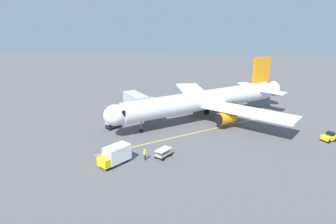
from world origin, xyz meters
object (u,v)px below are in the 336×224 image
object	(u,v)px
ground_crew_marshaller	(145,154)
tug_starboard_side	(329,137)
baggage_cart_near_nose	(163,153)
baggage_cart_portside	(113,125)
box_truck_rear_apron	(115,155)
airplane	(204,101)
jet_bridge	(141,103)

from	to	relation	value
ground_crew_marshaller	tug_starboard_side	size ratio (longest dim) A/B	0.62
baggage_cart_near_nose	baggage_cart_portside	xyz separation A→B (m)	(10.52, -10.89, 0.00)
baggage_cart_near_nose	tug_starboard_side	size ratio (longest dim) A/B	1.07
baggage_cart_near_nose	box_truck_rear_apron	xyz separation A→B (m)	(6.45, 2.81, 0.73)
tug_starboard_side	box_truck_rear_apron	xyz separation A→B (m)	(33.21, 11.47, 0.68)
baggage_cart_near_nose	tug_starboard_side	world-z (taller)	tug_starboard_side
ground_crew_marshaller	tug_starboard_side	bearing A→B (deg)	-161.42
airplane	baggage_cart_portside	bearing A→B (deg)	21.25
airplane	ground_crew_marshaller	size ratio (longest dim) A/B	20.42
baggage_cart_near_nose	tug_starboard_side	distance (m)	28.13
baggage_cart_portside	ground_crew_marshaller	bearing A→B (deg)	123.65
jet_bridge	box_truck_rear_apron	distance (m)	18.12
tug_starboard_side	box_truck_rear_apron	distance (m)	35.14
baggage_cart_portside	tug_starboard_side	bearing A→B (deg)	176.58
ground_crew_marshaller	baggage_cart_portside	bearing A→B (deg)	-56.35
baggage_cart_near_nose	baggage_cart_portside	size ratio (longest dim) A/B	1.03
jet_bridge	ground_crew_marshaller	bearing A→B (deg)	102.34
ground_crew_marshaller	box_truck_rear_apron	size ratio (longest dim) A/B	0.35
ground_crew_marshaller	box_truck_rear_apron	world-z (taller)	box_truck_rear_apron
ground_crew_marshaller	tug_starboard_side	distance (m)	30.86
airplane	jet_bridge	bearing A→B (deg)	10.39
airplane	box_truck_rear_apron	distance (m)	24.00
jet_bridge	baggage_cart_near_nose	distance (m)	16.61
baggage_cart_near_nose	box_truck_rear_apron	size ratio (longest dim) A/B	0.61
jet_bridge	box_truck_rear_apron	bearing A→B (deg)	88.77
airplane	tug_starboard_side	world-z (taller)	airplane
baggage_cart_portside	box_truck_rear_apron	bearing A→B (deg)	106.55
ground_crew_marshaller	baggage_cart_portside	distance (m)	14.49
tug_starboard_side	baggage_cart_portside	bearing A→B (deg)	-3.42
jet_bridge	baggage_cart_portside	distance (m)	6.90
baggage_cart_near_nose	baggage_cart_portside	bearing A→B (deg)	-45.99
box_truck_rear_apron	jet_bridge	bearing A→B (deg)	-91.23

